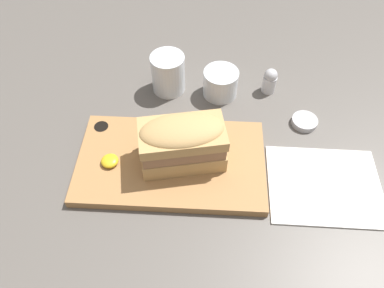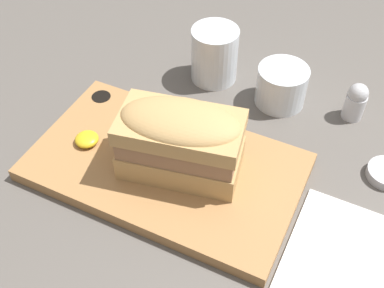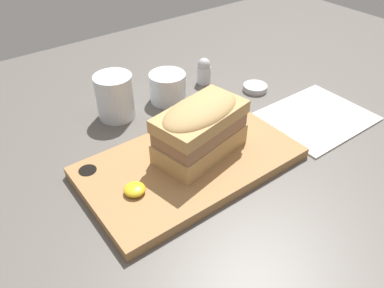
% 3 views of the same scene
% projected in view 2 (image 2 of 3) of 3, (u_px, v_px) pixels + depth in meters
% --- Properties ---
extents(dining_table, '(1.77, 1.15, 0.02)m').
position_uv_depth(dining_table, '(224.00, 164.00, 0.69)').
color(dining_table, '#56514C').
rests_on(dining_table, ground).
extents(serving_board, '(0.36, 0.21, 0.02)m').
position_uv_depth(serving_board, '(165.00, 166.00, 0.66)').
color(serving_board, '#9E7042').
rests_on(serving_board, dining_table).
extents(sandwich, '(0.17, 0.11, 0.10)m').
position_uv_depth(sandwich, '(180.00, 139.00, 0.61)').
color(sandwich, tan).
rests_on(sandwich, serving_board).
extents(mustard_dollop, '(0.03, 0.03, 0.01)m').
position_uv_depth(mustard_dollop, '(87.00, 139.00, 0.67)').
color(mustard_dollop, gold).
rests_on(mustard_dollop, serving_board).
extents(water_glass, '(0.08, 0.08, 0.09)m').
position_uv_depth(water_glass, '(214.00, 58.00, 0.78)').
color(water_glass, silver).
rests_on(water_glass, dining_table).
extents(wine_glass, '(0.08, 0.08, 0.06)m').
position_uv_depth(wine_glass, '(281.00, 87.00, 0.74)').
color(wine_glass, silver).
rests_on(wine_glass, dining_table).
extents(napkin, '(0.21, 0.17, 0.00)m').
position_uv_depth(napkin, '(377.00, 275.00, 0.56)').
color(napkin, white).
rests_on(napkin, dining_table).
extents(salt_shaker, '(0.03, 0.03, 0.06)m').
position_uv_depth(salt_shaker, '(356.00, 101.00, 0.72)').
color(salt_shaker, silver).
rests_on(salt_shaker, dining_table).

